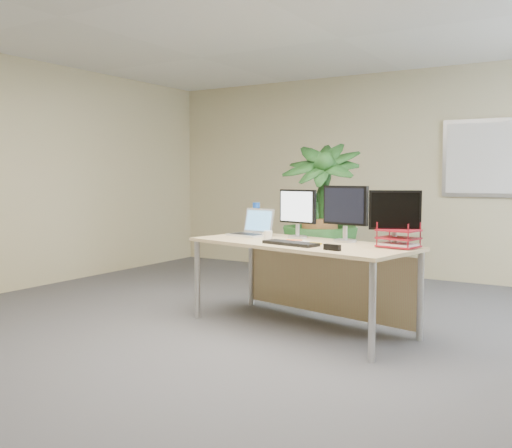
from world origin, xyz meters
The scene contains 17 objects.
floor centered at (0.00, 0.00, 0.00)m, with size 8.00×8.00×0.00m, color #4A4A4F.
back_wall centered at (0.00, 4.00, 1.35)m, with size 7.00×0.04×2.70m, color beige.
whiteboard centered at (1.20, 3.97, 1.55)m, with size 1.30×0.04×0.95m.
desk centered at (0.11, 1.09, 0.60)m, with size 2.10×1.20×0.76m.
floor_plant centered at (-0.37, 2.34, 0.75)m, with size 0.84×0.84×1.50m, color #153513.
monitor_left centered at (-0.10, 1.29, 1.02)m, with size 0.40×0.18×0.45m.
monitor_right centered at (0.40, 1.21, 1.04)m, with size 0.44×0.20×0.49m.
monitor_dark centered at (0.89, 1.07, 1.02)m, with size 0.39×0.19×0.46m.
laptop centered at (-0.57, 1.24, 0.82)m, with size 0.41×0.38×0.26m.
keyboard centered at (0.10, 0.77, 0.77)m, with size 0.49×0.16×0.03m, color black.
coffee_mug centered at (-0.24, 0.98, 0.80)m, with size 0.11×0.07×0.08m.
spiral_notebook centered at (0.06, 0.93, 0.77)m, with size 0.25×0.19×0.01m, color white.
orange_pen centered at (0.03, 0.97, 0.78)m, with size 0.01×0.01×0.14m, color orange.
yellow_highlighter centered at (0.26, 0.92, 0.77)m, with size 0.02×0.02×0.13m, color yellow.
water_bottle centered at (-0.67, 1.48, 0.91)m, with size 0.08×0.08×0.31m.
letter_tray centered at (0.93, 1.05, 0.82)m, with size 0.34×0.28×0.14m.
stapler centered at (0.54, 0.62, 0.78)m, with size 0.14×0.04×0.05m, color black.
Camera 1 is at (2.33, -3.39, 1.33)m, focal length 40.00 mm.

